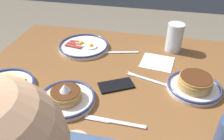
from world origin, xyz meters
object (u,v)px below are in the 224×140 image
Objects in this scene: plate_center_pancakes at (84,46)px; fork_near at (147,79)px; plate_far_companion at (66,97)px; plate_near_main at (194,85)px; fork_far at (119,52)px; paper_napkin at (157,62)px; plate_far_side at (3,86)px; drinking_glass at (174,39)px; butter_knife at (116,122)px; cell_phone at (116,85)px.

plate_center_pancakes is 0.42m from fork_near.
plate_near_main is at bearing -159.65° from plate_far_companion.
paper_napkin is at bearing 165.07° from fork_far.
plate_far_side is at bearing 61.97° from plate_center_pancakes.
plate_far_side is 0.69m from paper_napkin.
plate_near_main is at bearing 147.43° from fork_far.
drinking_glass reaches higher than plate_far_side.
fork_far and butter_knife have the same top height.
butter_knife is at bearing 161.92° from plate_far_companion.
plate_center_pancakes is at bearing -3.42° from fork_far.
plate_center_pancakes is 1.76× the size of paper_napkin.
drinking_glass is at bearing -151.49° from cell_phone.
plate_far_companion is at bearing 176.89° from plate_far_side.
fork_far is (-0.20, 0.01, -0.01)m from plate_center_pancakes.
plate_far_side is 0.60m from fork_near.
fork_far is 0.93× the size of butter_knife.
drinking_glass is 0.17m from paper_napkin.
plate_near_main is 0.51m from plate_far_companion.
cell_phone is 0.14m from fork_near.
fork_near is at bearing 76.40° from paper_napkin.
fork_far is 0.48m from butter_knife.
plate_near_main is 0.20m from fork_near.
plate_center_pancakes is (0.55, -0.24, -0.01)m from plate_near_main.
plate_far_companion is 0.21m from cell_phone.
fork_far is (-0.13, -0.41, -0.02)m from plate_far_companion.
drinking_glass is 0.32m from fork_near.
plate_far_side is (0.21, 0.40, 0.00)m from plate_center_pancakes.
fork_near is at bearing -178.98° from cell_phone.
plate_near_main is at bearing -138.32° from butter_knife.
cell_phone is at bearing 98.06° from fork_far.
plate_center_pancakes is 0.20m from fork_far.
butter_knife is (-0.08, 0.47, -0.00)m from fork_far.
plate_near_main is 1.52× the size of cell_phone.
cell_phone reaches higher than fork_far.
drinking_glass is at bearing -108.91° from butter_knife.
plate_near_main is at bearing 104.84° from drinking_glass.
plate_center_pancakes is at bearing 9.55° from drinking_glass.
plate_near_main is 0.60m from plate_center_pancakes.
fork_far is at bearing -136.37° from plate_far_side.
plate_far_side reaches higher than butter_knife.
plate_center_pancakes is at bearing -9.31° from paper_napkin.
cell_phone is 0.20m from butter_knife.
plate_far_side is 0.57m from fork_far.
paper_napkin is at bearing -47.96° from plate_near_main.
cell_phone is at bearing -78.95° from butter_knife.
plate_near_main is 0.78m from plate_far_side.
drinking_glass is 0.75× the size of fork_far.
plate_far_side is at bearing -14.17° from cell_phone.
drinking_glass is at bearing -75.16° from plate_near_main.
paper_napkin is 0.71× the size of butter_knife.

